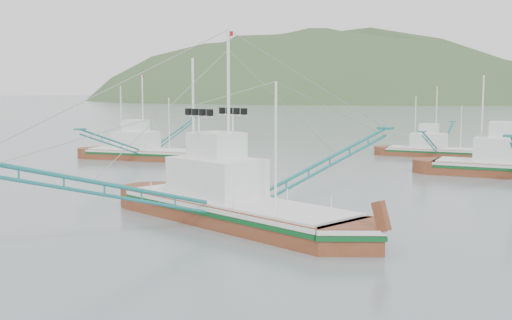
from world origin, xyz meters
The scene contains 5 objects.
ground centered at (0.00, 0.00, 0.00)m, with size 1200.00×1200.00×0.00m, color slate.
main_boat centered at (2.15, 0.04, 2.32)m, with size 17.78×30.65×12.60m.
bg_boat_far centered at (1.09, 44.85, 1.42)m, with size 12.73×22.34×9.09m.
bg_boat_left centered at (-26.31, 23.50, 1.89)m, with size 14.85×25.61×10.52m.
headland_left centered at (-180.00, 360.00, 0.00)m, with size 448.00×308.00×210.00m, color #324B27.
Camera 1 is at (24.13, -31.65, 8.21)m, focal length 45.00 mm.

